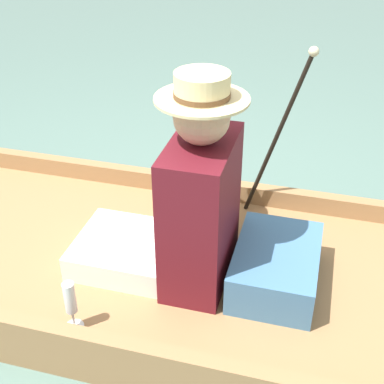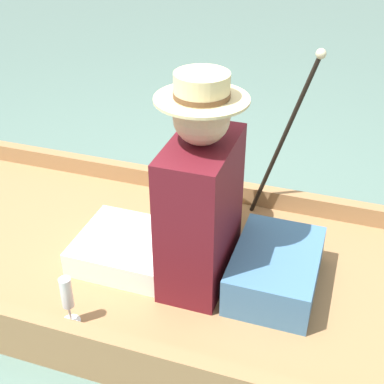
# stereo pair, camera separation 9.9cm
# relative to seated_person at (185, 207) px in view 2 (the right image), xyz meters

# --- Properties ---
(ground_plane) EXTENTS (16.00, 16.00, 0.00)m
(ground_plane) POSITION_rel_seated_person_xyz_m (0.05, 0.14, -0.45)
(ground_plane) COLOR slate
(punt_boat) EXTENTS (1.17, 2.70, 0.22)m
(punt_boat) POSITION_rel_seated_person_xyz_m (0.05, 0.14, -0.38)
(punt_boat) COLOR #997047
(punt_boat) RESTS_ON ground_plane
(seat_cushion) EXTENTS (0.47, 0.33, 0.17)m
(seat_cushion) POSITION_rel_seated_person_xyz_m (0.03, -0.37, -0.24)
(seat_cushion) COLOR teal
(seat_cushion) RESTS_ON punt_boat
(seated_person) EXTENTS (0.43, 0.70, 0.87)m
(seated_person) POSITION_rel_seated_person_xyz_m (0.00, 0.00, 0.00)
(seated_person) COLOR white
(seated_person) RESTS_ON punt_boat
(teddy_bear) EXTENTS (0.31, 0.18, 0.44)m
(teddy_bear) POSITION_rel_seated_person_xyz_m (0.37, -0.05, -0.11)
(teddy_bear) COLOR beige
(teddy_bear) RESTS_ON punt_boat
(wine_glass) EXTENTS (0.07, 0.07, 0.21)m
(wine_glass) POSITION_rel_seated_person_xyz_m (-0.41, 0.31, -0.19)
(wine_glass) COLOR silver
(wine_glass) RESTS_ON punt_boat
(walking_cane) EXTENTS (0.04, 0.27, 0.83)m
(walking_cane) POSITION_rel_seated_person_xyz_m (0.53, -0.30, 0.16)
(walking_cane) COLOR black
(walking_cane) RESTS_ON punt_boat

